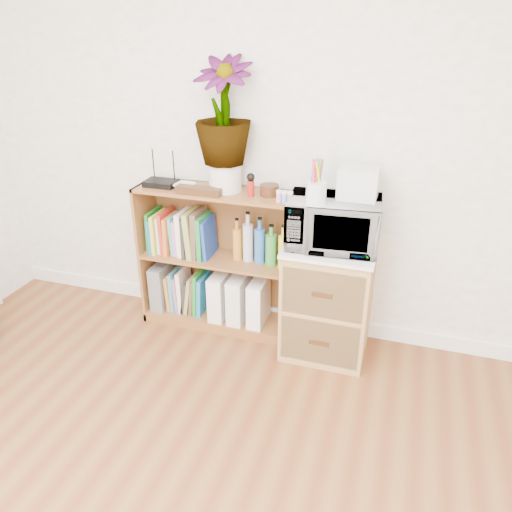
% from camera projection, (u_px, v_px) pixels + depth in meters
% --- Properties ---
extents(skirting_board, '(4.00, 0.02, 0.10)m').
position_uv_depth(skirting_board, '(273.00, 313.00, 3.45)').
color(skirting_board, white).
rests_on(skirting_board, ground).
extents(bookshelf, '(1.00, 0.30, 0.95)m').
position_uv_depth(bookshelf, '(217.00, 260.00, 3.24)').
color(bookshelf, brown).
rests_on(bookshelf, ground).
extents(wicker_unit, '(0.50, 0.45, 0.70)m').
position_uv_depth(wicker_unit, '(328.00, 300.00, 3.02)').
color(wicker_unit, '#9E7542').
rests_on(wicker_unit, ground).
extents(microwave, '(0.54, 0.39, 0.28)m').
position_uv_depth(microwave, '(333.00, 223.00, 2.79)').
color(microwave, silver).
rests_on(microwave, wicker_unit).
extents(pen_cup, '(0.11, 0.11, 0.12)m').
position_uv_depth(pen_cup, '(316.00, 193.00, 2.64)').
color(pen_cup, silver).
rests_on(pen_cup, microwave).
extents(small_appliance, '(0.21, 0.18, 0.17)m').
position_uv_depth(small_appliance, '(358.00, 183.00, 2.72)').
color(small_appliance, silver).
rests_on(small_appliance, microwave).
extents(router, '(0.20, 0.13, 0.04)m').
position_uv_depth(router, '(161.00, 183.00, 3.10)').
color(router, black).
rests_on(router, bookshelf).
extents(white_bowl, '(0.13, 0.13, 0.03)m').
position_uv_depth(white_bowl, '(185.00, 186.00, 3.05)').
color(white_bowl, silver).
rests_on(white_bowl, bookshelf).
extents(plant_pot, '(0.20, 0.20, 0.17)m').
position_uv_depth(plant_pot, '(225.00, 177.00, 3.00)').
color(plant_pot, silver).
rests_on(plant_pot, bookshelf).
extents(potted_plant, '(0.34, 0.34, 0.60)m').
position_uv_depth(potted_plant, '(223.00, 111.00, 2.83)').
color(potted_plant, '#33803B').
rests_on(potted_plant, plant_pot).
extents(trinket_box, '(0.28, 0.07, 0.04)m').
position_uv_depth(trinket_box, '(199.00, 191.00, 2.95)').
color(trinket_box, '#371D0F').
rests_on(trinket_box, bookshelf).
extents(kokeshi_doll, '(0.04, 0.04, 0.09)m').
position_uv_depth(kokeshi_doll, '(251.00, 189.00, 2.91)').
color(kokeshi_doll, maroon).
rests_on(kokeshi_doll, bookshelf).
extents(wooden_bowl, '(0.11, 0.11, 0.06)m').
position_uv_depth(wooden_bowl, '(269.00, 190.00, 2.93)').
color(wooden_bowl, '#33190E').
rests_on(wooden_bowl, bookshelf).
extents(paint_jars, '(0.10, 0.04, 0.05)m').
position_uv_depth(paint_jars, '(284.00, 198.00, 2.82)').
color(paint_jars, pink).
rests_on(paint_jars, bookshelf).
extents(file_box, '(0.09, 0.25, 0.31)m').
position_uv_depth(file_box, '(163.00, 284.00, 3.46)').
color(file_box, slate).
rests_on(file_box, bookshelf).
extents(magazine_holder_left, '(0.10, 0.25, 0.31)m').
position_uv_depth(magazine_holder_left, '(221.00, 295.00, 3.33)').
color(magazine_holder_left, white).
rests_on(magazine_holder_left, bookshelf).
extents(magazine_holder_mid, '(0.10, 0.25, 0.31)m').
position_uv_depth(magazine_holder_mid, '(239.00, 297.00, 3.30)').
color(magazine_holder_mid, silver).
rests_on(magazine_holder_mid, bookshelf).
extents(magazine_holder_right, '(0.10, 0.24, 0.30)m').
position_uv_depth(magazine_holder_right, '(259.00, 301.00, 3.26)').
color(magazine_holder_right, white).
rests_on(magazine_holder_right, bookshelf).
extents(cookbooks, '(0.44, 0.20, 0.31)m').
position_uv_depth(cookbooks, '(181.00, 233.00, 3.24)').
color(cookbooks, '#1F7620').
rests_on(cookbooks, bookshelf).
extents(liquor_bottles, '(0.37, 0.07, 0.31)m').
position_uv_depth(liquor_bottles, '(260.00, 242.00, 3.09)').
color(liquor_bottles, '#BC7523').
rests_on(liquor_bottles, bookshelf).
extents(lower_books, '(0.27, 0.19, 0.30)m').
position_uv_depth(lower_books, '(188.00, 291.00, 3.42)').
color(lower_books, '#C47422').
rests_on(lower_books, bookshelf).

